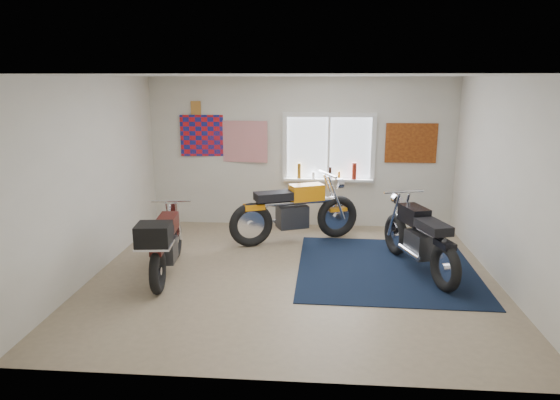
# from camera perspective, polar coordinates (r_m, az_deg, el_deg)

# --- Properties ---
(ground) EXTENTS (5.50, 5.50, 0.00)m
(ground) POSITION_cam_1_polar(r_m,az_deg,el_deg) (7.01, 1.51, -8.60)
(ground) COLOR #9E896B
(ground) RESTS_ON ground
(room_shell) EXTENTS (5.50, 5.50, 5.50)m
(room_shell) POSITION_cam_1_polar(r_m,az_deg,el_deg) (6.57, 1.60, 4.76)
(room_shell) COLOR white
(room_shell) RESTS_ON ground
(navy_rug) EXTENTS (2.54, 2.64, 0.01)m
(navy_rug) POSITION_cam_1_polar(r_m,az_deg,el_deg) (7.42, 11.98, -7.59)
(navy_rug) COLOR black
(navy_rug) RESTS_ON ground
(window_assembly) EXTENTS (1.66, 0.17, 1.26)m
(window_assembly) POSITION_cam_1_polar(r_m,az_deg,el_deg) (9.04, 5.58, 5.43)
(window_assembly) COLOR white
(window_assembly) RESTS_ON room_shell
(oil_bottles) EXTENTS (1.07, 0.09, 0.30)m
(oil_bottles) POSITION_cam_1_polar(r_m,az_deg,el_deg) (9.03, 5.99, 3.22)
(oil_bottles) COLOR brown
(oil_bottles) RESTS_ON window_assembly
(flag_display) EXTENTS (1.60, 0.10, 1.17)m
(flag_display) POSITION_cam_1_polar(r_m,az_deg,el_deg) (9.25, -9.60, 10.35)
(flag_display) COLOR red
(flag_display) RESTS_ON room_shell
(triumph_poster) EXTENTS (0.90, 0.03, 0.70)m
(triumph_poster) POSITION_cam_1_polar(r_m,az_deg,el_deg) (9.17, 14.75, 6.30)
(triumph_poster) COLOR #A54C14
(triumph_poster) RESTS_ON room_shell
(yellow_triumph) EXTENTS (2.13, 1.06, 1.14)m
(yellow_triumph) POSITION_cam_1_polar(r_m,az_deg,el_deg) (8.27, 1.70, -1.43)
(yellow_triumph) COLOR black
(yellow_triumph) RESTS_ON ground
(black_chrome_bike) EXTENTS (0.84, 2.01, 1.06)m
(black_chrome_bike) POSITION_cam_1_polar(r_m,az_deg,el_deg) (7.28, 15.60, -4.38)
(black_chrome_bike) COLOR black
(black_chrome_bike) RESTS_ON navy_rug
(maroon_tourer) EXTENTS (0.64, 1.88, 0.95)m
(maroon_tourer) POSITION_cam_1_polar(r_m,az_deg,el_deg) (6.93, -13.09, -4.88)
(maroon_tourer) COLOR black
(maroon_tourer) RESTS_ON ground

